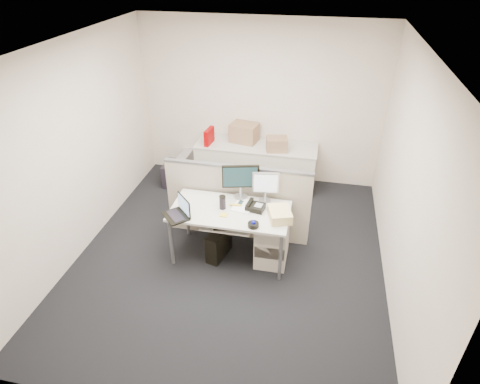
% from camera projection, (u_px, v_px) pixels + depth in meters
% --- Properties ---
extents(floor, '(4.00, 4.50, 0.01)m').
position_uv_depth(floor, '(231.00, 255.00, 5.44)').
color(floor, black).
rests_on(floor, ground).
extents(ceiling, '(4.00, 4.50, 0.01)m').
position_uv_depth(ceiling, '(227.00, 48.00, 4.01)').
color(ceiling, white).
rests_on(ceiling, ground).
extents(wall_back, '(4.00, 0.02, 2.70)m').
position_uv_depth(wall_back, '(260.00, 103.00, 6.59)').
color(wall_back, beige).
rests_on(wall_back, ground).
extents(wall_front, '(4.00, 0.02, 2.70)m').
position_uv_depth(wall_front, '(157.00, 313.00, 2.86)').
color(wall_front, beige).
rests_on(wall_front, ground).
extents(wall_left, '(0.02, 4.50, 2.70)m').
position_uv_depth(wall_left, '(76.00, 151.00, 5.08)').
color(wall_left, beige).
rests_on(wall_left, ground).
extents(wall_right, '(0.02, 4.50, 2.70)m').
position_uv_depth(wall_right, '(407.00, 185.00, 4.38)').
color(wall_right, beige).
rests_on(wall_right, ground).
extents(desk, '(1.50, 0.75, 0.73)m').
position_uv_depth(desk, '(230.00, 214.00, 5.09)').
color(desk, silver).
rests_on(desk, floor).
extents(keyboard_tray, '(0.62, 0.32, 0.02)m').
position_uv_depth(keyboard_tray, '(227.00, 225.00, 4.96)').
color(keyboard_tray, silver).
rests_on(keyboard_tray, desk).
extents(drawer_pedestal, '(0.40, 0.55, 0.65)m').
position_uv_depth(drawer_pedestal, '(272.00, 238.00, 5.21)').
color(drawer_pedestal, beige).
rests_on(drawer_pedestal, floor).
extents(cubicle_partition, '(2.00, 0.06, 1.10)m').
position_uv_depth(cubicle_partition, '(237.00, 203.00, 5.52)').
color(cubicle_partition, '#A89B8B').
rests_on(cubicle_partition, floor).
extents(back_counter, '(2.00, 0.60, 0.72)m').
position_uv_depth(back_counter, '(256.00, 165.00, 6.85)').
color(back_counter, beige).
rests_on(back_counter, floor).
extents(monitor_main, '(0.51, 0.29, 0.48)m').
position_uv_depth(monitor_main, '(241.00, 182.00, 5.18)').
color(monitor_main, black).
rests_on(monitor_main, desk).
extents(monitor_small, '(0.36, 0.22, 0.41)m').
position_uv_depth(monitor_small, '(265.00, 188.00, 5.12)').
color(monitor_small, '#B7B7BC').
rests_on(monitor_small, desk).
extents(laptop, '(0.41, 0.41, 0.25)m').
position_uv_depth(laptop, '(175.00, 208.00, 4.86)').
color(laptop, black).
rests_on(laptop, desk).
extents(trackball, '(0.15, 0.15, 0.05)m').
position_uv_depth(trackball, '(253.00, 225.00, 4.75)').
color(trackball, black).
rests_on(trackball, desk).
extents(desk_phone, '(0.25, 0.21, 0.07)m').
position_uv_depth(desk_phone, '(256.00, 207.00, 5.05)').
color(desk_phone, black).
rests_on(desk_phone, desk).
extents(paper_stack, '(0.29, 0.34, 0.01)m').
position_uv_depth(paper_stack, '(243.00, 206.00, 5.12)').
color(paper_stack, white).
rests_on(paper_stack, desk).
extents(sticky_pad, '(0.09, 0.09, 0.01)m').
position_uv_depth(sticky_pad, '(224.00, 215.00, 4.95)').
color(sticky_pad, yellow).
rests_on(sticky_pad, desk).
extents(travel_mug, '(0.09, 0.09, 0.17)m').
position_uv_depth(travel_mug, '(223.00, 203.00, 5.04)').
color(travel_mug, black).
rests_on(travel_mug, desk).
extents(banana, '(0.17, 0.05, 0.04)m').
position_uv_depth(banana, '(236.00, 205.00, 5.12)').
color(banana, gold).
rests_on(banana, desk).
extents(cellphone, '(0.07, 0.11, 0.01)m').
position_uv_depth(cellphone, '(241.00, 203.00, 5.18)').
color(cellphone, black).
rests_on(cellphone, desk).
extents(manila_folders, '(0.34, 0.39, 0.12)m').
position_uv_depth(manila_folders, '(280.00, 214.00, 4.87)').
color(manila_folders, '#F8EC9E').
rests_on(manila_folders, desk).
extents(keyboard, '(0.42, 0.22, 0.02)m').
position_uv_depth(keyboard, '(230.00, 226.00, 4.91)').
color(keyboard, black).
rests_on(keyboard, keyboard_tray).
extents(pc_tower_desk, '(0.27, 0.46, 0.40)m').
position_uv_depth(pc_tower_desk, '(219.00, 244.00, 5.32)').
color(pc_tower_desk, black).
rests_on(pc_tower_desk, floor).
extents(pc_tower_spare_dark, '(0.18, 0.43, 0.40)m').
position_uv_depth(pc_tower_spare_dark, '(170.00, 173.00, 6.94)').
color(pc_tower_spare_dark, black).
rests_on(pc_tower_spare_dark, floor).
extents(pc_tower_spare_silver, '(0.19, 0.44, 0.41)m').
position_uv_depth(pc_tower_spare_silver, '(186.00, 163.00, 7.25)').
color(pc_tower_spare_silver, '#B7B7BC').
rests_on(pc_tower_spare_silver, floor).
extents(cardboard_box_left, '(0.50, 0.41, 0.33)m').
position_uv_depth(cardboard_box_left, '(244.00, 133.00, 6.71)').
color(cardboard_box_left, '#87624D').
rests_on(cardboard_box_left, back_counter).
extents(cardboard_box_right, '(0.38, 0.32, 0.24)m').
position_uv_depth(cardboard_box_right, '(277.00, 145.00, 6.44)').
color(cardboard_box_right, '#87624D').
rests_on(cardboard_box_right, back_counter).
extents(red_binder, '(0.10, 0.31, 0.28)m').
position_uv_depth(red_binder, '(209.00, 137.00, 6.64)').
color(red_binder, '#940103').
rests_on(red_binder, back_counter).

